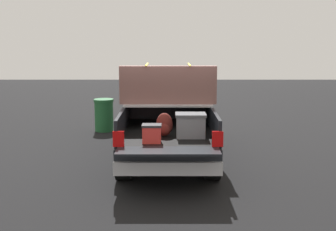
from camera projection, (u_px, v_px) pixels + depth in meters
ground_plane at (168, 156)px, 10.61m from camera, size 40.00×40.00×0.00m
pickup_truck at (168, 114)px, 10.81m from camera, size 6.05×2.09×2.23m
trash_can at (104, 115)px, 13.45m from camera, size 0.60×0.60×0.98m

